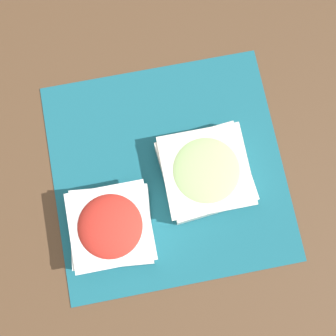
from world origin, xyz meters
TOP-DOWN VIEW (x-y plane):
  - ground_plane at (0.00, 0.00)m, footprint 3.00×3.00m
  - placemat at (0.00, 0.00)m, footprint 0.45×0.44m
  - cucumber_bowl at (0.07, -0.02)m, footprint 0.17×0.17m
  - tomato_bowl at (-0.12, -0.09)m, footprint 0.16×0.16m

SIDE VIEW (x-z plane):
  - ground_plane at x=0.00m, z-range 0.00..0.00m
  - placemat at x=0.00m, z-range 0.00..0.00m
  - cucumber_bowl at x=0.07m, z-range 0.00..0.06m
  - tomato_bowl at x=-0.12m, z-range 0.00..0.08m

